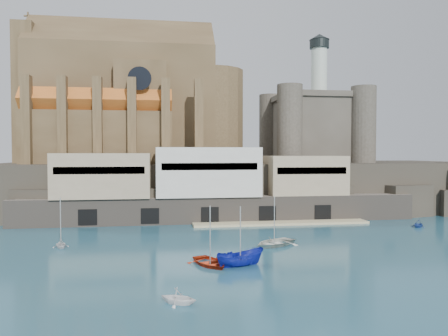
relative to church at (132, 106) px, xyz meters
The scene contains 11 objects.
ground 53.14m from the church, 60.03° to the right, with size 300.00×300.00×0.00m, color navy.
promontory 29.58m from the church, ahead, with size 100.00×36.00×10.00m.
quay 28.37m from the church, 53.41° to the right, with size 70.00×12.00×13.05m.
church is the anchor object (origin of this frame).
castle_keep 40.39m from the church, ahead, with size 21.20×21.20×29.30m.
boat_0 54.94m from the church, 77.28° to the right, with size 4.11×1.19×5.75m, color red.
boat_1 64.97m from the church, 83.27° to the right, with size 2.67×1.63×3.10m, color white.
boat_2 56.49m from the church, 74.14° to the right, with size 2.08×2.14×5.53m, color #121E9B.
boat_4 44.24m from the church, 100.19° to the right, with size 2.46×1.50×2.85m, color silver.
boat_6 50.42m from the church, 63.08° to the right, with size 4.64×1.35×6.50m, color beige.
boat_7 60.38m from the church, 32.46° to the right, with size 2.52×1.54×2.92m, color navy.
Camera 1 is at (-18.41, -53.51, 12.08)m, focal length 35.00 mm.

